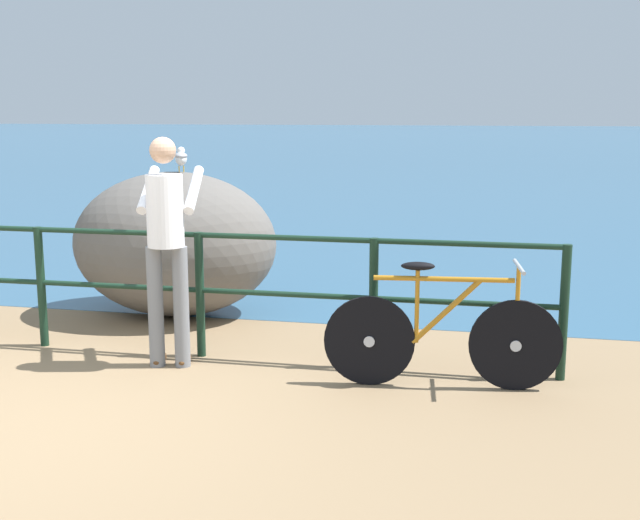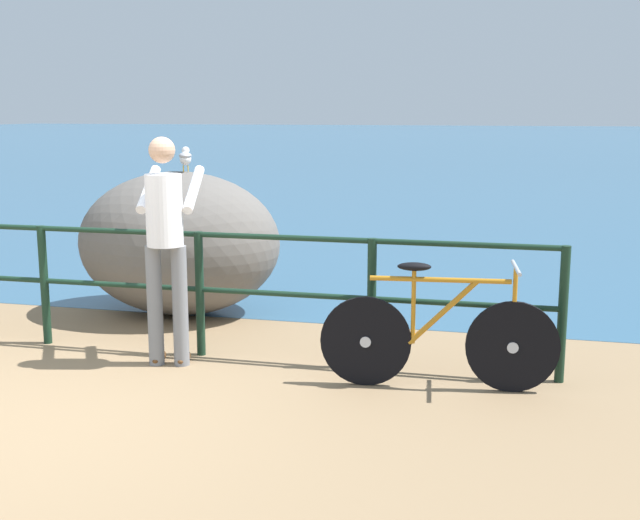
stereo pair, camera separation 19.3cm
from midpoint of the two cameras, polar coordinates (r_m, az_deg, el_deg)
name	(u,v)px [view 2 (the right image)]	position (r m, az deg, el deg)	size (l,w,h in m)	color
ground_plane	(408,177)	(24.57, 6.49, 5.85)	(120.00, 120.00, 0.10)	#846B4C
sea_surface	(466,140)	(52.26, 10.39, 8.33)	(120.00, 90.00, 0.01)	#2D5675
promenade_railing	(120,275)	(6.83, -13.22, -1.02)	(7.12, 0.07, 1.02)	black
bicycle	(439,336)	(5.85, 9.37, -5.33)	(1.69, 0.48, 0.92)	black
person_at_railing	(166,240)	(6.29, -9.99, 1.41)	(0.52, 0.67, 1.78)	slate
breakwater_boulder_main	(179,243)	(7.95, -9.25, 1.19)	(2.00, 1.58, 1.39)	#605B56
seagull	(185,157)	(7.82, -8.80, 7.21)	(0.20, 0.34, 0.23)	gold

